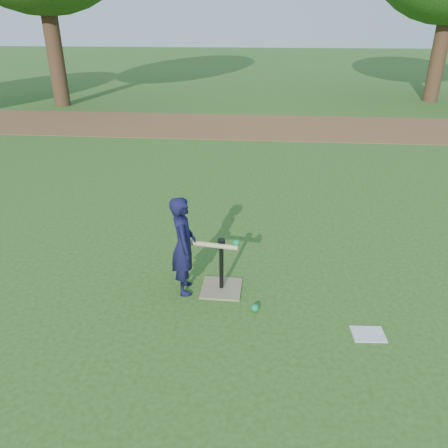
{
  "coord_description": "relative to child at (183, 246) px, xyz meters",
  "views": [
    {
      "loc": [
        0.75,
        -4.32,
        2.71
      ],
      "look_at": [
        0.35,
        -0.03,
        0.65
      ],
      "focal_mm": 35.0,
      "sensor_mm": 36.0,
      "label": 1
    }
  ],
  "objects": [
    {
      "name": "swing_action",
      "position": [
        0.3,
        0.03,
        0.01
      ],
      "size": [
        0.64,
        0.18,
        0.08
      ],
      "color": "tan",
      "rests_on": "ground"
    },
    {
      "name": "wiffle_ball_ground",
      "position": [
        0.77,
        -0.32,
        -0.51
      ],
      "size": [
        0.08,
        0.08,
        0.08
      ],
      "primitive_type": "sphere",
      "color": "#0D8F49",
      "rests_on": "ground"
    },
    {
      "name": "dirt_strip",
      "position": [
        0.05,
        7.88,
        -0.54
      ],
      "size": [
        24.0,
        3.0,
        0.01
      ],
      "primitive_type": "cube",
      "color": "brown",
      "rests_on": "ground"
    },
    {
      "name": "child",
      "position": [
        0.0,
        0.0,
        0.0
      ],
      "size": [
        0.34,
        0.45,
        1.09
      ],
      "primitive_type": "imported",
      "rotation": [
        0.0,
        0.0,
        1.79
      ],
      "color": "black",
      "rests_on": "ground"
    },
    {
      "name": "clipboard",
      "position": [
        1.84,
        -0.58,
        -0.54
      ],
      "size": [
        0.31,
        0.25,
        0.01
      ],
      "primitive_type": "cube",
      "rotation": [
        0.0,
        0.0,
        0.06
      ],
      "color": "silver",
      "rests_on": "ground"
    },
    {
      "name": "ground",
      "position": [
        0.05,
        0.38,
        -0.55
      ],
      "size": [
        80.0,
        80.0,
        0.0
      ],
      "primitive_type": "plane",
      "color": "#285116",
      "rests_on": "ground"
    },
    {
      "name": "batting_tee",
      "position": [
        0.39,
        0.04,
        -0.44
      ],
      "size": [
        0.44,
        0.44,
        0.61
      ],
      "color": "#857954",
      "rests_on": "ground"
    }
  ]
}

